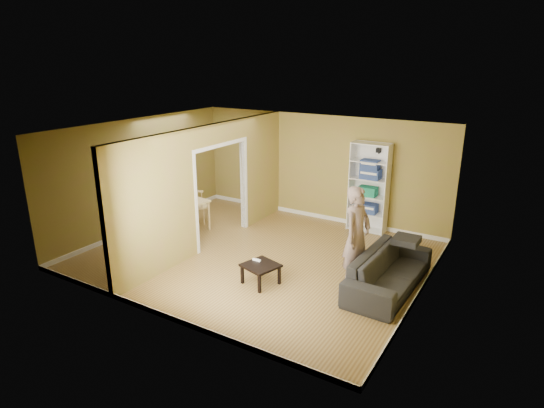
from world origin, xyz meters
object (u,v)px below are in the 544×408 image
Objects in this scene: chair_near at (162,219)px; coffee_table at (261,267)px; person at (357,228)px; dining_table at (182,203)px; sofa at (390,266)px; bookshelf at (370,187)px; chair_far at (200,205)px; chair_left at (160,207)px.

coffee_table is at bearing -19.98° from chair_near.
person is 4.51m from dining_table.
sofa reaches higher than coffee_table.
person is 1.85m from coffee_table.
sofa is 1.95× the size of dining_table.
coffee_table is at bearing 134.02° from person.
chair_near is (-3.76, -2.91, -0.59)m from bookshelf.
chair_near is (-3.06, 0.69, 0.13)m from coffee_table.
dining_table is at bearing 64.54° from chair_far.
chair_far is at bearing 87.56° from person.
coffee_table is (-1.41, -0.94, -0.73)m from person.
coffee_table is at bearing -24.02° from dining_table.
coffee_table is (-2.01, -1.03, -0.11)m from sofa.
chair_left is 1.03× the size of chair_far.
sofa is 2.51× the size of chair_near.
chair_far is (0.07, 0.57, -0.22)m from dining_table.
chair_far is at bearing 81.83° from sofa.
chair_left is 0.92m from chair_near.
coffee_table is 0.63× the size of chair_left.
chair_far is at bearing 147.12° from coffee_table.
dining_table is at bearing 82.55° from chair_near.
dining_table is (-5.07, 0.33, 0.22)m from sofa.
chair_left is (-5.14, 0.37, -0.60)m from person.
chair_far is at bearing -155.69° from bookshelf.
coffee_table is 3.14m from chair_near.
chair_far reaches higher than sofa.
sofa is 4.03× the size of coffee_table.
chair_near is 1.04× the size of chair_far.
person reaches higher than dining_table.
chair_left reaches higher than chair_far.
person is 2.33× the size of chair_left.
chair_near is at bearing 103.44° from person.
person reaches higher than chair_far.
chair_near reaches higher than chair_far.
sofa is 2.53× the size of chair_left.
sofa reaches higher than dining_table.
person is 4.52m from chair_near.
chair_left is (-4.43, -2.28, -0.59)m from bookshelf.
sofa is 1.08× the size of person.
chair_left reaches higher than coffee_table.
sofa is at bearing 74.90° from chair_left.
chair_near is (-5.08, -0.34, 0.02)m from sofa.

